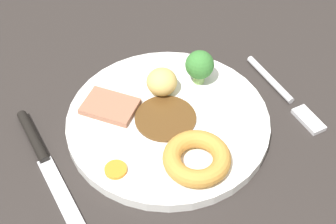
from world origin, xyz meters
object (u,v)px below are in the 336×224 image
Objects in this scene: knife at (42,156)px; fork at (285,95)px; broccoli_floret at (200,66)px; roast_potato_left at (162,82)px; dinner_plate at (168,121)px; carrot_coin_front at (116,170)px; yorkshire_pudding at (197,158)px; meat_slice_main at (110,106)px.

fork is at bearing 78.66° from knife.
broccoli_floret is 0.31× the size of fork.
dinner_plate is at bearing 76.59° from roast_potato_left.
carrot_coin_front is 0.14× the size of knife.
yorkshire_pudding reaches higher than carrot_coin_front.
roast_potato_left is 16.41cm from fork.
dinner_plate is at bearing -149.11° from carrot_coin_front.
carrot_coin_front is at bearing -17.11° from yorkshire_pudding.
broccoli_floret reaches higher than knife.
roast_potato_left is at bearing -116.34° from fork.
yorkshire_pudding reaches higher than fork.
meat_slice_main is 1.38× the size of broccoli_floret.
dinner_plate is 1.63× the size of fork.
meat_slice_main is 12.53cm from broccoli_floret.
carrot_coin_front reaches higher than dinner_plate.
roast_potato_left reaches higher than carrot_coin_front.
dinner_plate is 1.35× the size of knife.
meat_slice_main is 0.35× the size of knife.
roast_potato_left is (-7.11, -0.27, 1.32)cm from meat_slice_main.
yorkshire_pudding is 1.95× the size of roast_potato_left.
meat_slice_main is 2.59× the size of carrot_coin_front.
meat_slice_main is at bearing 102.09° from knife.
fork is (-24.58, -3.56, -1.22)cm from carrot_coin_front.
yorkshire_pudding reaches higher than dinner_plate.
broccoli_floret is at bearing -116.75° from yorkshire_pudding.
fork is (-22.13, 5.75, -1.41)cm from meat_slice_main.
carrot_coin_front is (8.48, 5.08, 0.91)cm from dinner_plate.
yorkshire_pudding is at bearing 85.76° from roast_potato_left.
carrot_coin_front is 0.53× the size of broccoli_floret.
knife is (16.62, 3.53, -2.67)cm from roast_potato_left.
yorkshire_pudding reaches higher than meat_slice_main.
carrot_coin_front reaches higher than knife.
roast_potato_left reaches higher than fork.
knife is (21.82, 3.41, -3.69)cm from broccoli_floret.
broccoli_floret is (-14.76, -9.46, 2.53)cm from carrot_coin_front.
broccoli_floret reaches higher than dinner_plate.
dinner_plate is 7.93cm from yorkshire_pudding.
yorkshire_pudding is 17.22cm from fork.
roast_potato_left reaches higher than knife.
carrot_coin_front is 17.71cm from broccoli_floret.
roast_potato_left is 13.61cm from carrot_coin_front.
yorkshire_pudding is 1.62× the size of broccoli_floret.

